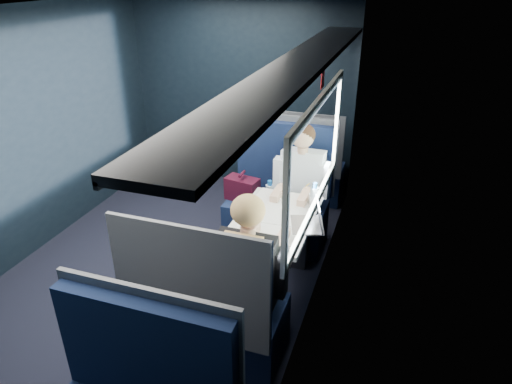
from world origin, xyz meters
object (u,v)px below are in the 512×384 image
(seat_row_front, at_px, (300,169))
(bottle_small, at_px, (314,198))
(cup, at_px, (313,199))
(laptop, at_px, (312,220))
(seat_bay_far, at_px, (209,312))
(woman, at_px, (251,269))
(man, at_px, (299,186))
(seat_bay_near, at_px, (277,201))
(table, at_px, (271,225))

(seat_row_front, height_order, bottle_small, seat_row_front)
(cup, bearing_deg, laptop, -78.33)
(laptop, bearing_deg, seat_bay_far, -122.62)
(seat_row_front, relative_size, bottle_small, 4.79)
(seat_bay_far, distance_m, bottle_small, 1.30)
(woman, bearing_deg, man, 90.00)
(seat_row_front, relative_size, man, 0.88)
(laptop, xyz_separation_m, bottle_small, (-0.05, 0.30, 0.05))
(cup, bearing_deg, man, 119.48)
(cup, bearing_deg, seat_bay_far, -110.28)
(seat_bay_far, relative_size, laptop, 3.55)
(man, bearing_deg, seat_bay_near, 147.11)
(seat_bay_near, relative_size, laptop, 3.55)
(man, bearing_deg, woman, -90.00)
(man, relative_size, cup, 14.23)
(seat_row_front, distance_m, cup, 1.57)
(man, distance_m, woman, 1.41)
(woman, distance_m, bottle_small, 0.99)
(seat_bay_far, bearing_deg, man, 80.97)
(man, relative_size, laptop, 3.72)
(woman, bearing_deg, bottle_small, 76.52)
(man, xyz_separation_m, woman, (0.00, -1.41, 0.01))
(seat_row_front, distance_m, man, 1.17)
(seat_bay_near, relative_size, seat_row_front, 1.09)
(man, xyz_separation_m, cup, (0.20, -0.35, 0.07))
(woman, bearing_deg, seat_row_front, 95.70)
(seat_bay_near, bearing_deg, table, -77.27)
(bottle_small, bearing_deg, laptop, -80.29)
(seat_bay_near, distance_m, woman, 1.63)
(table, bearing_deg, bottle_small, 40.28)
(table, height_order, seat_bay_far, seat_bay_far)
(seat_bay_far, relative_size, cup, 13.57)
(seat_bay_far, height_order, seat_row_front, seat_bay_far)
(seat_bay_near, distance_m, seat_row_front, 0.93)
(woman, height_order, cup, woman)
(table, xyz_separation_m, seat_bay_near, (-0.20, 0.87, -0.24))
(bottle_small, bearing_deg, man, 117.25)
(woman, bearing_deg, seat_bay_far, -146.18)
(seat_bay_near, bearing_deg, seat_bay_far, -89.54)
(bottle_small, relative_size, cup, 2.61)
(table, distance_m, cup, 0.45)
(bottle_small, bearing_deg, seat_bay_near, 128.67)
(woman, distance_m, cup, 1.07)
(seat_bay_near, relative_size, woman, 0.95)
(table, bearing_deg, seat_bay_near, 102.73)
(seat_bay_far, relative_size, man, 0.95)
(seat_bay_near, height_order, woman, woman)
(man, distance_m, cup, 0.41)
(seat_bay_far, relative_size, woman, 0.95)
(seat_row_front, relative_size, laptop, 3.27)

